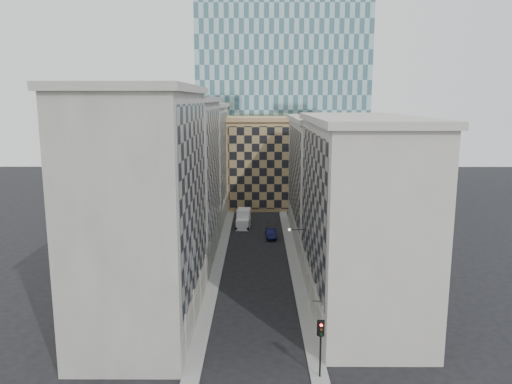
{
  "coord_description": "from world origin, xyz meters",
  "views": [
    {
      "loc": [
        0.19,
        -36.97,
        22.39
      ],
      "look_at": [
        0.01,
        14.9,
        12.73
      ],
      "focal_mm": 35.0,
      "sensor_mm": 36.0,
      "label": 1
    }
  ],
  "objects": [
    {
      "name": "flagpoles_left",
      "position": [
        -5.9,
        6.0,
        8.0
      ],
      "size": [
        0.1,
        6.33,
        2.33
      ],
      "color": "gray",
      "rests_on": "ground"
    },
    {
      "name": "sidewalk_east",
      "position": [
        5.25,
        30.0,
        0.07
      ],
      "size": [
        1.5,
        100.0,
        0.15
      ],
      "primitive_type": "cube",
      "color": "gray",
      "rests_on": "ground"
    },
    {
      "name": "bldg_left_a",
      "position": [
        -10.88,
        11.0,
        11.82
      ],
      "size": [
        10.8,
        22.8,
        23.7
      ],
      "color": "gray",
      "rests_on": "ground"
    },
    {
      "name": "ground",
      "position": [
        0.0,
        0.0,
        0.0
      ],
      "size": [
        260.0,
        260.0,
        0.0
      ],
      "primitive_type": "plane",
      "color": "black",
      "rests_on": "ground"
    },
    {
      "name": "dark_car",
      "position": [
        2.37,
        42.0,
        0.78
      ],
      "size": [
        1.85,
        4.78,
        1.55
      ],
      "primitive_type": "imported",
      "rotation": [
        0.0,
        0.0,
        0.04
      ],
      "color": "#0F0F37",
      "rests_on": "ground"
    },
    {
      "name": "bracket_lamp",
      "position": [
        4.38,
        24.0,
        6.2
      ],
      "size": [
        1.98,
        0.36,
        0.36
      ],
      "color": "black",
      "rests_on": "ground"
    },
    {
      "name": "shop_sign",
      "position": [
        4.95,
        6.0,
        3.83
      ],
      "size": [
        1.22,
        0.76,
        0.84
      ],
      "rotation": [
        0.0,
        0.0,
        -0.15
      ],
      "color": "black",
      "rests_on": "ground"
    },
    {
      "name": "church_tower",
      "position": [
        0.0,
        82.0,
        26.95
      ],
      "size": [
        7.2,
        7.2,
        51.5
      ],
      "color": "#2D2823",
      "rests_on": "ground"
    },
    {
      "name": "sidewalk_west",
      "position": [
        -5.25,
        30.0,
        0.07
      ],
      "size": [
        1.5,
        100.0,
        0.15
      ],
      "primitive_type": "cube",
      "color": "gray",
      "rests_on": "ground"
    },
    {
      "name": "box_truck",
      "position": [
        -2.34,
        49.29,
        1.34
      ],
      "size": [
        2.59,
        5.73,
        3.08
      ],
      "rotation": [
        0.0,
        0.0,
        -0.06
      ],
      "color": "white",
      "rests_on": "ground"
    },
    {
      "name": "tan_block",
      "position": [
        2.0,
        67.9,
        9.44
      ],
      "size": [
        16.8,
        14.8,
        18.8
      ],
      "color": "tan",
      "rests_on": "ground"
    },
    {
      "name": "bldg_left_b",
      "position": [
        -10.88,
        33.0,
        11.32
      ],
      "size": [
        10.8,
        22.8,
        22.7
      ],
      "color": "gray",
      "rests_on": "ground"
    },
    {
      "name": "bldg_left_c",
      "position": [
        -10.88,
        55.0,
        10.83
      ],
      "size": [
        10.8,
        22.8,
        21.7
      ],
      "color": "gray",
      "rests_on": "ground"
    },
    {
      "name": "bldg_right_b",
      "position": [
        10.89,
        42.0,
        9.85
      ],
      "size": [
        10.8,
        28.8,
        19.7
      ],
      "color": "#B6B0A7",
      "rests_on": "ground"
    },
    {
      "name": "bldg_right_a",
      "position": [
        10.88,
        15.0,
        10.32
      ],
      "size": [
        10.8,
        26.8,
        20.7
      ],
      "color": "#B6B0A7",
      "rests_on": "ground"
    },
    {
      "name": "traffic_light",
      "position": [
        5.27,
        0.27,
        3.61
      ],
      "size": [
        0.61,
        0.52,
        4.83
      ],
      "rotation": [
        0.0,
        0.0,
        -0.03
      ],
      "color": "black",
      "rests_on": "sidewalk_east"
    }
  ]
}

